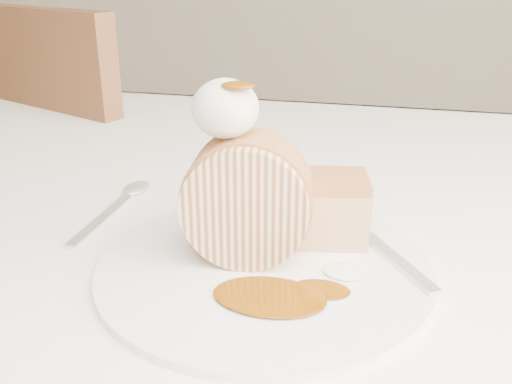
# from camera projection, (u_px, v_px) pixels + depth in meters

# --- Properties ---
(table) EXTENTS (1.40, 0.90, 0.75)m
(table) POSITION_uv_depth(u_px,v_px,m) (289.00, 249.00, 0.75)
(table) COLOR white
(table) RESTS_ON ground
(chair_far) EXTENTS (0.57, 0.57, 0.93)m
(chair_far) POSITION_uv_depth(u_px,v_px,m) (96.00, 190.00, 1.28)
(chair_far) COLOR brown
(chair_far) RESTS_ON ground
(plate) EXTENTS (0.36, 0.36, 0.01)m
(plate) POSITION_uv_depth(u_px,v_px,m) (264.00, 267.00, 0.52)
(plate) COLOR white
(plate) RESTS_ON table
(roulade_slice) EXTENTS (0.12, 0.08, 0.11)m
(roulade_slice) POSITION_uv_depth(u_px,v_px,m) (247.00, 200.00, 0.51)
(roulade_slice) COLOR beige
(roulade_slice) RESTS_ON plate
(cake_chunk) EXTENTS (0.08, 0.07, 0.06)m
(cake_chunk) POSITION_uv_depth(u_px,v_px,m) (331.00, 212.00, 0.55)
(cake_chunk) COLOR #B47944
(cake_chunk) RESTS_ON plate
(whipped_cream) EXTENTS (0.06, 0.06, 0.05)m
(whipped_cream) POSITION_uv_depth(u_px,v_px,m) (225.00, 108.00, 0.48)
(whipped_cream) COLOR white
(whipped_cream) RESTS_ON roulade_slice
(caramel_drizzle) EXTENTS (0.03, 0.02, 0.01)m
(caramel_drizzle) POSITION_uv_depth(u_px,v_px,m) (238.00, 78.00, 0.46)
(caramel_drizzle) COLOR #6A3504
(caramel_drizzle) RESTS_ON whipped_cream
(caramel_pool) EXTENTS (0.10, 0.08, 0.00)m
(caramel_pool) POSITION_uv_depth(u_px,v_px,m) (269.00, 296.00, 0.46)
(caramel_pool) COLOR #6A3504
(caramel_pool) RESTS_ON plate
(fork) EXTENTS (0.12, 0.16, 0.00)m
(fork) POSITION_uv_depth(u_px,v_px,m) (393.00, 257.00, 0.52)
(fork) COLOR silver
(fork) RESTS_ON plate
(spoon) EXTENTS (0.03, 0.17, 0.00)m
(spoon) POSITION_uv_depth(u_px,v_px,m) (102.00, 219.00, 0.62)
(spoon) COLOR silver
(spoon) RESTS_ON table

